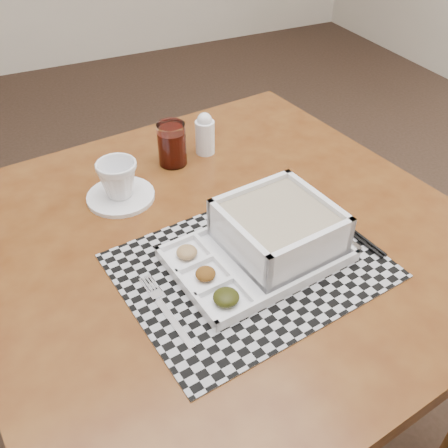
% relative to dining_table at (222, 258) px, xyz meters
% --- Properties ---
extents(floor, '(5.00, 5.00, 0.00)m').
position_rel_dining_table_xyz_m(floor, '(-0.03, 0.48, -0.66)').
color(floor, '#2E2117').
rests_on(floor, ground).
extents(dining_table, '(1.10, 1.10, 0.73)m').
position_rel_dining_table_xyz_m(dining_table, '(0.00, 0.00, 0.00)').
color(dining_table, '#50240E').
rests_on(dining_table, ground).
extents(placemat, '(0.51, 0.43, 0.00)m').
position_rel_dining_table_xyz_m(placemat, '(0.00, -0.12, 0.08)').
color(placemat, '#A5A6AD').
rests_on(placemat, dining_table).
extents(serving_tray, '(0.35, 0.26, 0.09)m').
position_rel_dining_table_xyz_m(serving_tray, '(0.06, -0.10, 0.11)').
color(serving_tray, white).
rests_on(serving_tray, placemat).
extents(fork, '(0.04, 0.19, 0.00)m').
position_rel_dining_table_xyz_m(fork, '(-0.18, -0.15, 0.08)').
color(fork, silver).
rests_on(fork, placemat).
extents(spoon, '(0.04, 0.18, 0.01)m').
position_rel_dining_table_xyz_m(spoon, '(0.20, -0.04, 0.08)').
color(spoon, silver).
rests_on(spoon, placemat).
extents(chopsticks, '(0.05, 0.24, 0.01)m').
position_rel_dining_table_xyz_m(chopsticks, '(0.23, -0.09, 0.08)').
color(chopsticks, black).
rests_on(chopsticks, placemat).
extents(saucer, '(0.15, 0.15, 0.01)m').
position_rel_dining_table_xyz_m(saucer, '(-0.15, 0.20, 0.08)').
color(saucer, white).
rests_on(saucer, dining_table).
extents(cup, '(0.09, 0.09, 0.08)m').
position_rel_dining_table_xyz_m(cup, '(-0.15, 0.20, 0.13)').
color(cup, white).
rests_on(cup, saucer).
extents(juice_glass, '(0.07, 0.07, 0.11)m').
position_rel_dining_table_xyz_m(juice_glass, '(0.00, 0.29, 0.12)').
color(juice_glass, white).
rests_on(juice_glass, dining_table).
extents(creamer_bottle, '(0.05, 0.05, 0.11)m').
position_rel_dining_table_xyz_m(creamer_bottle, '(0.09, 0.30, 0.13)').
color(creamer_bottle, white).
rests_on(creamer_bottle, dining_table).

